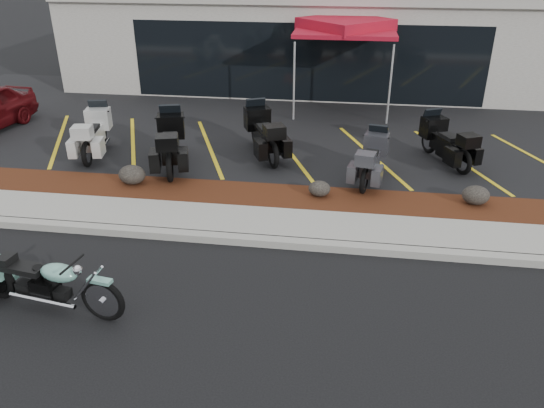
% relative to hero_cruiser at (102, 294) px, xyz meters
% --- Properties ---
extents(ground, '(90.00, 90.00, 0.00)m').
position_rel_hero_cruiser_xyz_m(ground, '(1.99, 1.68, -0.49)').
color(ground, black).
rests_on(ground, ground).
extents(curb, '(24.00, 0.25, 0.15)m').
position_rel_hero_cruiser_xyz_m(curb, '(1.99, 2.58, -0.41)').
color(curb, gray).
rests_on(curb, ground).
extents(sidewalk, '(24.00, 1.20, 0.15)m').
position_rel_hero_cruiser_xyz_m(sidewalk, '(1.99, 3.28, -0.41)').
color(sidewalk, gray).
rests_on(sidewalk, ground).
extents(mulch_bed, '(24.00, 1.20, 0.16)m').
position_rel_hero_cruiser_xyz_m(mulch_bed, '(1.99, 4.48, -0.41)').
color(mulch_bed, black).
rests_on(mulch_bed, ground).
extents(upper_lot, '(26.00, 9.60, 0.15)m').
position_rel_hero_cruiser_xyz_m(upper_lot, '(1.99, 9.88, -0.41)').
color(upper_lot, black).
rests_on(upper_lot, ground).
extents(dealership_building, '(18.00, 8.16, 4.00)m').
position_rel_hero_cruiser_xyz_m(dealership_building, '(1.99, 16.15, 1.52)').
color(dealership_building, gray).
rests_on(dealership_building, ground).
extents(boulder_left, '(0.63, 0.52, 0.44)m').
position_rel_hero_cruiser_xyz_m(boulder_left, '(-1.36, 4.62, -0.11)').
color(boulder_left, black).
rests_on(boulder_left, mulch_bed).
extents(boulder_mid, '(0.49, 0.40, 0.34)m').
position_rel_hero_cruiser_xyz_m(boulder_mid, '(2.98, 4.57, -0.16)').
color(boulder_mid, black).
rests_on(boulder_mid, mulch_bed).
extents(boulder_right, '(0.58, 0.48, 0.41)m').
position_rel_hero_cruiser_xyz_m(boulder_right, '(6.31, 4.65, -0.12)').
color(boulder_right, black).
rests_on(boulder_right, mulch_bed).
extents(hero_cruiser, '(2.84, 1.12, 0.98)m').
position_rel_hero_cruiser_xyz_m(hero_cruiser, '(0.00, 0.00, 0.00)').
color(hero_cruiser, '#6FAC9C').
rests_on(hero_cruiser, ground).
extents(touring_white, '(1.24, 2.30, 1.27)m').
position_rel_hero_cruiser_xyz_m(touring_white, '(-3.17, 7.04, 0.30)').
color(touring_white, '#BBBCB7').
rests_on(touring_white, upper_lot).
extents(touring_black_front, '(1.49, 2.52, 1.37)m').
position_rel_hero_cruiser_xyz_m(touring_black_front, '(-0.98, 6.54, 0.35)').
color(touring_black_front, black).
rests_on(touring_black_front, upper_lot).
extents(touring_black_mid, '(1.75, 2.45, 1.34)m').
position_rel_hero_cruiser_xyz_m(touring_black_mid, '(1.05, 7.56, 0.33)').
color(touring_black_mid, black).
rests_on(touring_black_mid, upper_lot).
extents(touring_grey, '(1.15, 2.10, 1.16)m').
position_rel_hero_cruiser_xyz_m(touring_grey, '(4.25, 6.30, 0.24)').
color(touring_grey, '#313237').
rests_on(touring_grey, upper_lot).
extents(touring_black_rear, '(1.60, 2.23, 1.21)m').
position_rel_hero_cruiser_xyz_m(touring_black_rear, '(5.68, 7.67, 0.27)').
color(touring_black_rear, black).
rests_on(touring_black_rear, upper_lot).
extents(traffic_cone, '(0.38, 0.38, 0.40)m').
position_rel_hero_cruiser_xyz_m(traffic_cone, '(1.06, 9.25, -0.14)').
color(traffic_cone, '#F82E08').
rests_on(traffic_cone, upper_lot).
extents(popup_canopy, '(3.93, 3.93, 2.90)m').
position_rel_hero_cruiser_xyz_m(popup_canopy, '(3.27, 11.55, 2.30)').
color(popup_canopy, silver).
rests_on(popup_canopy, upper_lot).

